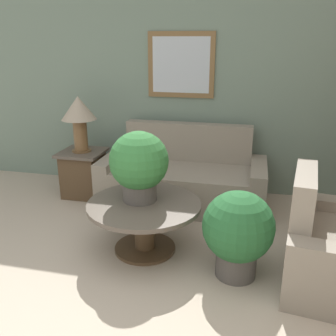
% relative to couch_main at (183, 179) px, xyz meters
% --- Properties ---
extents(wall_back, '(6.69, 0.09, 2.60)m').
position_rel_couch_main_xyz_m(wall_back, '(-0.08, 0.55, 1.01)').
color(wall_back, slate).
rests_on(wall_back, ground_plane).
extents(couch_main, '(1.92, 0.87, 0.92)m').
position_rel_couch_main_xyz_m(couch_main, '(0.00, 0.00, 0.00)').
color(couch_main, gray).
rests_on(couch_main, ground_plane).
extents(coffee_table, '(1.04, 1.04, 0.48)m').
position_rel_couch_main_xyz_m(coffee_table, '(-0.14, -1.16, 0.06)').
color(coffee_table, '#4C3823').
rests_on(coffee_table, ground_plane).
extents(side_table, '(0.53, 0.53, 0.58)m').
position_rel_couch_main_xyz_m(side_table, '(-1.27, -0.05, 0.00)').
color(side_table, '#4C3823').
rests_on(side_table, ground_plane).
extents(table_lamp, '(0.42, 0.42, 0.68)m').
position_rel_couch_main_xyz_m(table_lamp, '(-1.27, -0.05, 0.75)').
color(table_lamp, brown).
rests_on(table_lamp, side_table).
extents(potted_plant_on_table, '(0.54, 0.54, 0.65)m').
position_rel_couch_main_xyz_m(potted_plant_on_table, '(-0.20, -1.10, 0.54)').
color(potted_plant_on_table, '#4C4742').
rests_on(potted_plant_on_table, coffee_table).
extents(potted_plant_floor, '(0.59, 0.59, 0.75)m').
position_rel_couch_main_xyz_m(potted_plant_floor, '(0.72, -1.37, 0.12)').
color(potted_plant_floor, '#4C4742').
rests_on(potted_plant_floor, ground_plane).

